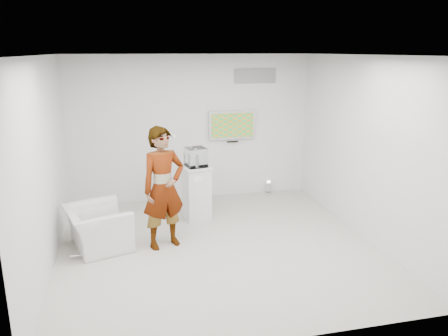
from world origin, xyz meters
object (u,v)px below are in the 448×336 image
Objects in this scene: pedestal at (196,193)px; floor_uplight at (268,188)px; tv at (232,125)px; armchair at (98,228)px; person at (163,188)px.

pedestal reaches higher than floor_uplight.
pedestal is 3.38× the size of floor_uplight.
tv reaches higher than armchair.
person reaches higher than floor_uplight.
person is at bearing -126.74° from tv.
person is 1.24m from armchair.
armchair is (-2.72, -2.07, -1.21)m from tv.
tv reaches higher than floor_uplight.
armchair is (-1.05, 0.17, -0.64)m from person.
person reaches higher than armchair.
floor_uplight is at bearing 30.74° from pedestal.
person is at bearing -116.11° from armchair.
tv reaches higher than pedestal.
tv is 3.62m from armchair.
tv is 0.99× the size of pedestal.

